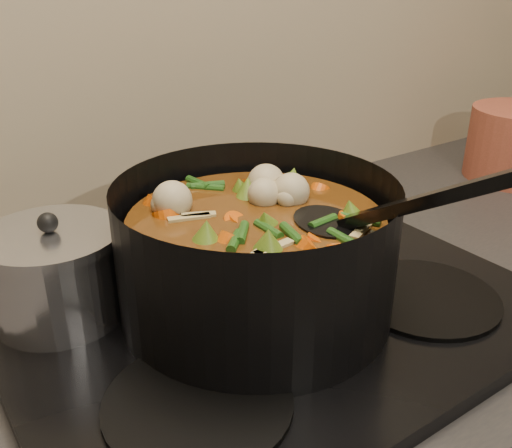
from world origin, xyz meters
TOP-DOWN VIEW (x-y plane):
  - stovetop at (0.00, 1.93)m, footprint 0.62×0.54m
  - stockpot at (-0.02, 1.90)m, footprint 0.32×0.42m
  - saucepan at (-0.22, 2.03)m, footprint 0.16×0.16m

SIDE VIEW (x-z plane):
  - stovetop at x=0.00m, z-range 0.91..0.93m
  - saucepan at x=-0.22m, z-range 0.92..1.05m
  - stockpot at x=-0.02m, z-range 0.89..1.12m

